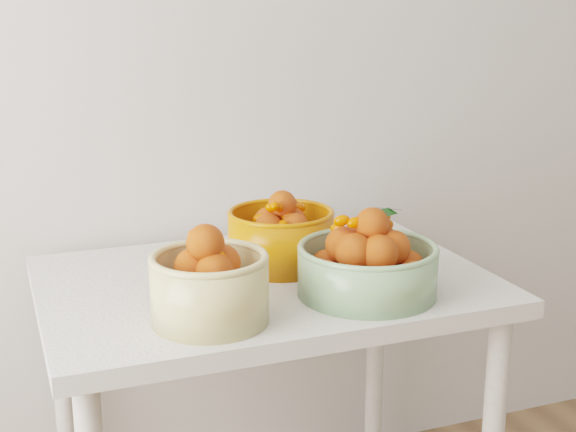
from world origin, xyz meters
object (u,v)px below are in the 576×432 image
object	(u,v)px
bowl_cream	(210,285)
bowl_orange	(281,236)
bowl_green	(368,265)
table	(265,316)

from	to	relation	value
bowl_cream	bowl_orange	world-z (taller)	bowl_cream
bowl_cream	bowl_orange	distance (m)	0.37
bowl_green	table	bearing A→B (deg)	132.67
table	bowl_cream	xyz separation A→B (m)	(-0.18, -0.21, 0.17)
bowl_orange	bowl_cream	bearing A→B (deg)	-132.26
table	bowl_orange	xyz separation A→B (m)	(0.06, 0.07, 0.17)
bowl_green	bowl_orange	distance (m)	0.27
bowl_cream	bowl_green	size ratio (longest dim) A/B	0.79
bowl_green	bowl_orange	bearing A→B (deg)	112.79
table	bowl_orange	world-z (taller)	bowl_orange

